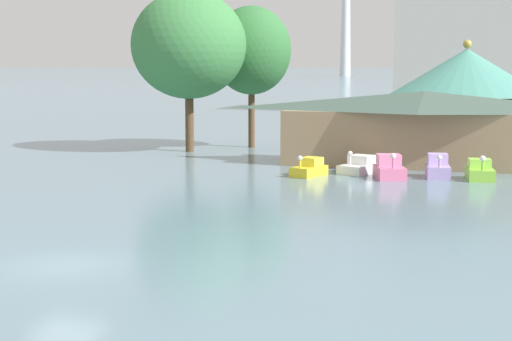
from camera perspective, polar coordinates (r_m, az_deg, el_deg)
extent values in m
plane|color=slate|center=(30.76, -12.71, -6.30)|extent=(2000.00, 2000.00, 0.00)
cube|color=yellow|center=(53.42, 3.58, -0.04)|extent=(2.08, 2.87, 0.62)
cube|color=yellow|center=(53.62, 3.76, 0.61)|extent=(1.44, 1.46, 0.55)
cylinder|color=yellow|center=(52.48, 2.98, 0.43)|extent=(0.14, 0.14, 0.47)
sphere|color=white|center=(52.44, 2.99, 0.85)|extent=(0.30, 0.30, 0.30)
cube|color=white|center=(55.10, 6.94, 0.12)|extent=(2.57, 3.30, 0.57)
cube|color=white|center=(55.35, 7.13, 0.74)|extent=(1.79, 1.71, 0.57)
cylinder|color=white|center=(54.03, 6.35, 0.64)|extent=(0.14, 0.14, 0.66)
sphere|color=white|center=(53.97, 6.35, 1.15)|extent=(0.31, 0.31, 0.31)
cube|color=pink|center=(52.82, 8.98, -0.13)|extent=(2.44, 3.18, 0.75)
cube|color=pink|center=(53.08, 8.93, 0.71)|extent=(1.73, 1.64, 0.71)
cylinder|color=pink|center=(51.64, 9.21, 0.45)|extent=(0.14, 0.14, 0.59)
sphere|color=white|center=(51.59, 9.22, 0.96)|extent=(0.34, 0.34, 0.34)
cube|color=#B299D8|center=(53.73, 12.14, -0.07)|extent=(1.78, 2.65, 0.77)
cube|color=#C8ADF0|center=(53.95, 12.14, 0.75)|extent=(1.35, 1.28, 0.71)
cylinder|color=#B299D8|center=(52.68, 12.24, 0.45)|extent=(0.14, 0.14, 0.45)
sphere|color=white|center=(52.64, 12.26, 0.86)|extent=(0.31, 0.31, 0.31)
cube|color=#8CCC3F|center=(53.33, 14.84, -0.24)|extent=(1.95, 2.75, 0.70)
cube|color=#A0E24F|center=(53.56, 14.82, 0.47)|extent=(1.49, 1.34, 0.56)
cylinder|color=#8CCC3F|center=(52.26, 15.00, 0.29)|extent=(0.14, 0.14, 0.54)
sphere|color=white|center=(52.21, 15.02, 0.78)|extent=(0.37, 0.37, 0.37)
cube|color=#9E7F5B|center=(59.48, 11.20, 2.13)|extent=(18.92, 5.58, 3.80)
pyramid|color=#42564C|center=(59.30, 11.26, 4.61)|extent=(20.43, 6.42, 1.37)
cylinder|color=brown|center=(70.35, 13.89, 3.11)|extent=(9.26, 9.26, 4.46)
cone|color=teal|center=(70.18, 13.99, 6.45)|extent=(12.44, 12.44, 3.74)
sphere|color=#B7993D|center=(70.19, 14.05, 8.26)|extent=(0.70, 0.70, 0.70)
cylinder|color=brown|center=(67.97, -4.50, 3.06)|extent=(0.67, 0.67, 4.21)
ellipsoid|color=#3D7F42|center=(67.79, -4.55, 8.43)|extent=(9.13, 9.13, 8.52)
cylinder|color=brown|center=(71.05, -0.30, 3.35)|extent=(0.54, 0.54, 4.43)
ellipsoid|color=#337038|center=(70.88, -0.31, 8.10)|extent=(6.59, 6.59, 7.33)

